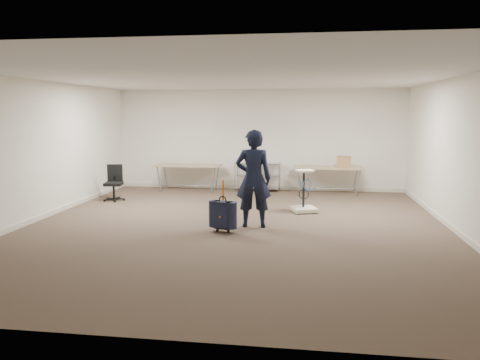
# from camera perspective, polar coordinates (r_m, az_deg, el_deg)

# --- Properties ---
(ground) EXTENTS (9.00, 9.00, 0.00)m
(ground) POSITION_cam_1_polar(r_m,az_deg,el_deg) (8.90, -0.62, -5.75)
(ground) COLOR #4E3C2F
(ground) RESTS_ON ground
(room_shell) EXTENTS (8.00, 9.00, 9.00)m
(room_shell) POSITION_cam_1_polar(r_m,az_deg,el_deg) (10.22, 0.54, -3.64)
(room_shell) COLOR white
(room_shell) RESTS_ON ground
(folding_table_left) EXTENTS (1.80, 0.75, 0.73)m
(folding_table_left) POSITION_cam_1_polar(r_m,az_deg,el_deg) (12.98, -6.31, 1.64)
(folding_table_left) COLOR #8E7C57
(folding_table_left) RESTS_ON ground
(folding_table_right) EXTENTS (1.80, 0.75, 0.73)m
(folding_table_right) POSITION_cam_1_polar(r_m,az_deg,el_deg) (12.59, 10.70, 1.35)
(folding_table_right) COLOR #8E7C57
(folding_table_right) RESTS_ON ground
(wire_shelf) EXTENTS (1.22, 0.47, 0.80)m
(wire_shelf) POSITION_cam_1_polar(r_m,az_deg,el_deg) (12.92, 2.17, 0.59)
(wire_shelf) COLOR #B9BBC0
(wire_shelf) RESTS_ON ground
(person) EXTENTS (0.71, 0.51, 1.84)m
(person) POSITION_cam_1_polar(r_m,az_deg,el_deg) (8.76, 1.64, 0.16)
(person) COLOR black
(person) RESTS_ON ground
(suitcase) EXTENTS (0.39, 0.30, 0.96)m
(suitcase) POSITION_cam_1_polar(r_m,az_deg,el_deg) (8.44, -2.11, -4.26)
(suitcase) COLOR black
(suitcase) RESTS_ON ground
(office_chair) EXTENTS (0.53, 0.53, 0.88)m
(office_chair) POSITION_cam_1_polar(r_m,az_deg,el_deg) (11.95, -15.10, -1.15)
(office_chair) COLOR black
(office_chair) RESTS_ON ground
(equipment_cart) EXTENTS (0.64, 0.64, 0.93)m
(equipment_cart) POSITION_cam_1_polar(r_m,az_deg,el_deg) (10.28, 7.84, -2.55)
(equipment_cart) COLOR white
(equipment_cart) RESTS_ON ground
(cardboard_box) EXTENTS (0.39, 0.30, 0.28)m
(cardboard_box) POSITION_cam_1_polar(r_m,az_deg,el_deg) (12.65, 12.52, 2.20)
(cardboard_box) COLOR #A2714B
(cardboard_box) RESTS_ON folding_table_right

